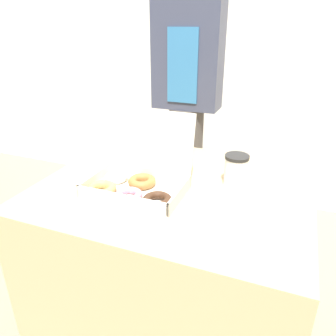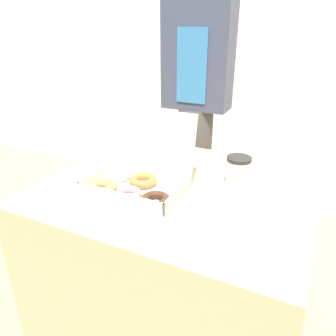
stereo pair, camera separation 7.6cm
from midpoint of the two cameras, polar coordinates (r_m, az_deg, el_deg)
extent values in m
plane|color=gray|center=(1.73, 2.50, -25.41)|extent=(14.00, 14.00, 0.00)
cube|color=silver|center=(2.47, 17.19, 22.80)|extent=(10.00, 0.05, 2.60)
cube|color=tan|center=(1.47, 2.77, -15.99)|extent=(1.01, 0.83, 0.74)
cube|color=silver|center=(1.21, -3.80, -4.08)|extent=(0.35, 0.23, 0.01)
cube|color=silver|center=(1.28, -10.46, -1.45)|extent=(0.01, 0.23, 0.05)
cube|color=silver|center=(1.13, 3.69, -4.70)|extent=(0.01, 0.23, 0.05)
cube|color=silver|center=(1.12, -6.60, -5.32)|extent=(0.35, 0.01, 0.05)
cube|color=silver|center=(1.29, -1.44, -0.98)|extent=(0.35, 0.01, 0.05)
cube|color=silver|center=(1.26, -0.97, 5.04)|extent=(0.35, 0.05, 0.23)
torus|color=tan|center=(1.22, -9.60, -3.25)|extent=(0.15, 0.15, 0.03)
torus|color=silver|center=(1.30, -6.94, -1.36)|extent=(0.11, 0.11, 0.03)
torus|color=pink|center=(1.16, -5.10, -4.50)|extent=(0.12, 0.12, 0.03)
torus|color=#A87038|center=(1.24, -2.63, -2.25)|extent=(0.13, 0.13, 0.03)
torus|color=#422819|center=(1.12, -0.18, -5.62)|extent=(0.13, 0.13, 0.03)
cylinder|color=white|center=(1.25, 13.75, -1.05)|extent=(0.09, 0.09, 0.11)
cylinder|color=black|center=(1.23, 14.03, 1.54)|extent=(0.09, 0.09, 0.01)
cylinder|color=#4C4742|center=(1.99, 5.57, -2.06)|extent=(0.20, 0.20, 0.88)
cube|color=#383D51|center=(1.79, 6.55, 19.25)|extent=(0.36, 0.16, 0.57)
cube|color=teal|center=(1.72, 5.47, 17.18)|extent=(0.16, 0.01, 0.37)
camera|label=1|loc=(0.04, -88.13, 0.85)|focal=35.00mm
camera|label=2|loc=(0.04, 91.87, -0.85)|focal=35.00mm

